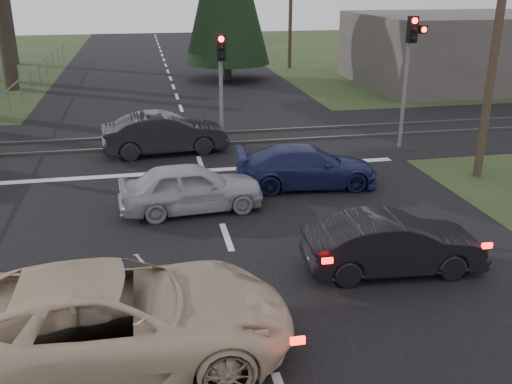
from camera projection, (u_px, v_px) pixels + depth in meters
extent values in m
plane|color=#293A1A|center=(249.00, 301.00, 11.08)|extent=(120.00, 120.00, 0.00)
cube|color=black|center=(198.00, 155.00, 20.26)|extent=(14.00, 100.00, 0.01)
cube|color=black|center=(192.00, 140.00, 22.10)|extent=(120.00, 8.00, 0.01)
cube|color=silver|center=(203.00, 171.00, 18.61)|extent=(13.00, 0.35, 0.00)
cube|color=#59544C|center=(194.00, 145.00, 21.35)|extent=(120.00, 0.12, 0.10)
cube|color=#59544C|center=(191.00, 134.00, 22.82)|extent=(120.00, 0.12, 0.10)
cylinder|color=slate|center=(404.00, 96.00, 20.60)|extent=(0.14, 0.14, 3.80)
cube|color=black|center=(412.00, 29.00, 19.61)|extent=(0.32, 0.24, 0.90)
sphere|color=#FF0C07|center=(415.00, 21.00, 19.39)|extent=(0.20, 0.20, 0.20)
sphere|color=black|center=(414.00, 30.00, 19.49)|extent=(0.18, 0.18, 0.18)
sphere|color=black|center=(413.00, 39.00, 19.60)|extent=(0.18, 0.18, 0.18)
cube|color=black|center=(423.00, 29.00, 19.68)|extent=(0.28, 0.22, 0.28)
sphere|color=#FF0C07|center=(424.00, 30.00, 19.57)|extent=(0.18, 0.18, 0.18)
cylinder|color=slate|center=(221.00, 105.00, 20.62)|extent=(0.14, 0.14, 3.20)
cube|color=black|center=(221.00, 48.00, 19.74)|extent=(0.32, 0.24, 0.90)
sphere|color=#FF0C07|center=(221.00, 39.00, 19.51)|extent=(0.20, 0.20, 0.20)
sphere|color=black|center=(221.00, 48.00, 19.62)|extent=(0.18, 0.18, 0.18)
sphere|color=black|center=(222.00, 57.00, 19.72)|extent=(0.18, 0.18, 0.18)
cylinder|color=#4C3D2D|center=(498.00, 30.00, 16.57)|extent=(0.26, 0.26, 9.00)
cylinder|color=#4C3D2D|center=(291.00, 1.00, 38.61)|extent=(0.26, 0.26, 9.00)
cylinder|color=#473D33|center=(6.00, 40.00, 31.45)|extent=(0.80, 0.80, 5.40)
cylinder|color=#473D33|center=(8.00, 26.00, 41.19)|extent=(0.80, 0.80, 5.40)
cylinder|color=#473D33|center=(227.00, 63.00, 35.25)|extent=(0.50, 0.50, 2.00)
cube|color=#59514C|center=(478.00, 49.00, 33.88)|extent=(14.00, 10.00, 4.00)
imported|color=beige|center=(111.00, 319.00, 9.05)|extent=(5.86, 2.71, 1.63)
imported|color=black|center=(393.00, 244.00, 12.04)|extent=(3.85, 1.53, 1.24)
imported|color=#A4A6AB|center=(191.00, 187.00, 15.23)|extent=(3.94, 1.82, 1.31)
imported|color=#19204B|center=(307.00, 167.00, 17.04)|extent=(4.36, 2.08, 1.23)
imported|color=black|center=(165.00, 134.00, 20.29)|extent=(4.50, 1.95, 1.44)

